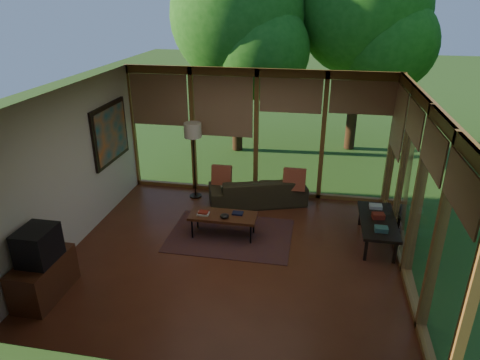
% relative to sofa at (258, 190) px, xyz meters
% --- Properties ---
extents(floor, '(5.50, 5.50, 0.00)m').
position_rel_sofa_xyz_m(floor, '(-0.12, -2.00, -0.29)').
color(floor, brown).
rests_on(floor, ground).
extents(ceiling, '(5.50, 5.50, 0.00)m').
position_rel_sofa_xyz_m(ceiling, '(-0.12, -2.00, 2.41)').
color(ceiling, silver).
rests_on(ceiling, ground).
extents(wall_left, '(0.04, 5.00, 2.70)m').
position_rel_sofa_xyz_m(wall_left, '(-2.87, -2.00, 1.06)').
color(wall_left, beige).
rests_on(wall_left, ground).
extents(wall_front, '(5.50, 0.04, 2.70)m').
position_rel_sofa_xyz_m(wall_front, '(-0.12, -4.50, 1.06)').
color(wall_front, beige).
rests_on(wall_front, ground).
extents(window_wall_back, '(5.50, 0.12, 2.70)m').
position_rel_sofa_xyz_m(window_wall_back, '(-0.12, 0.50, 1.06)').
color(window_wall_back, brown).
rests_on(window_wall_back, ground).
extents(window_wall_right, '(0.12, 5.00, 2.70)m').
position_rel_sofa_xyz_m(window_wall_right, '(2.63, -2.00, 1.06)').
color(window_wall_right, brown).
rests_on(window_wall_right, ground).
extents(tree_nw, '(3.41, 3.41, 5.22)m').
position_rel_sofa_xyz_m(tree_nw, '(-1.05, 3.32, 3.22)').
color(tree_nw, '#392314').
rests_on(tree_nw, ground).
extents(tree_ne, '(3.36, 3.36, 5.38)m').
position_rel_sofa_xyz_m(tree_ne, '(2.07, 4.02, 3.40)').
color(tree_ne, '#392314').
rests_on(tree_ne, ground).
extents(rug, '(2.20, 1.56, 0.01)m').
position_rel_sofa_xyz_m(rug, '(-0.29, -1.41, -0.28)').
color(rug, brown).
rests_on(rug, floor).
extents(sofa, '(2.13, 1.37, 0.58)m').
position_rel_sofa_xyz_m(sofa, '(0.00, 0.00, 0.00)').
color(sofa, '#342D1A').
rests_on(sofa, floor).
extents(pillow_left, '(0.41, 0.22, 0.43)m').
position_rel_sofa_xyz_m(pillow_left, '(-0.75, -0.05, 0.30)').
color(pillow_left, maroon).
rests_on(pillow_left, sofa).
extents(pillow_right, '(0.45, 0.24, 0.47)m').
position_rel_sofa_xyz_m(pillow_right, '(0.75, -0.05, 0.32)').
color(pillow_right, maroon).
rests_on(pillow_right, sofa).
extents(ct_book_lower, '(0.21, 0.16, 0.03)m').
position_rel_sofa_xyz_m(ct_book_lower, '(-0.77, -1.49, 0.15)').
color(ct_book_lower, beige).
rests_on(ct_book_lower, coffee_table).
extents(ct_book_upper, '(0.17, 0.14, 0.03)m').
position_rel_sofa_xyz_m(ct_book_upper, '(-0.77, -1.49, 0.18)').
color(ct_book_upper, maroon).
rests_on(ct_book_upper, coffee_table).
extents(ct_book_side, '(0.19, 0.14, 0.03)m').
position_rel_sofa_xyz_m(ct_book_side, '(-0.17, -1.36, 0.15)').
color(ct_book_side, black).
rests_on(ct_book_side, coffee_table).
extents(ct_bowl, '(0.16, 0.16, 0.07)m').
position_rel_sofa_xyz_m(ct_bowl, '(-0.37, -1.54, 0.17)').
color(ct_bowl, black).
rests_on(ct_bowl, coffee_table).
extents(media_cabinet, '(0.50, 1.00, 0.60)m').
position_rel_sofa_xyz_m(media_cabinet, '(-2.59, -3.54, 0.01)').
color(media_cabinet, '#512816').
rests_on(media_cabinet, floor).
extents(television, '(0.45, 0.55, 0.50)m').
position_rel_sofa_xyz_m(television, '(-2.57, -3.54, 0.56)').
color(television, black).
rests_on(television, media_cabinet).
extents(console_book_a, '(0.21, 0.16, 0.08)m').
position_rel_sofa_xyz_m(console_book_a, '(2.28, -1.57, 0.20)').
color(console_book_a, '#345B54').
rests_on(console_book_a, side_console).
extents(console_book_b, '(0.22, 0.18, 0.09)m').
position_rel_sofa_xyz_m(console_book_b, '(2.28, -1.12, 0.21)').
color(console_book_b, maroon).
rests_on(console_book_b, side_console).
extents(console_book_c, '(0.22, 0.16, 0.06)m').
position_rel_sofa_xyz_m(console_book_c, '(2.28, -0.72, 0.20)').
color(console_book_c, beige).
rests_on(console_book_c, side_console).
extents(floor_lamp, '(0.36, 0.36, 1.65)m').
position_rel_sofa_xyz_m(floor_lamp, '(-1.36, 0.06, 1.12)').
color(floor_lamp, black).
rests_on(floor_lamp, floor).
extents(coffee_table, '(1.20, 0.50, 0.43)m').
position_rel_sofa_xyz_m(coffee_table, '(-0.42, -1.44, 0.10)').
color(coffee_table, '#512816').
rests_on(coffee_table, floor).
extents(side_console, '(0.60, 1.40, 0.46)m').
position_rel_sofa_xyz_m(side_console, '(2.28, -1.17, 0.12)').
color(side_console, black).
rests_on(side_console, floor).
extents(wall_painting, '(0.06, 1.35, 1.15)m').
position_rel_sofa_xyz_m(wall_painting, '(-2.83, -0.60, 1.26)').
color(wall_painting, black).
rests_on(wall_painting, wall_left).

